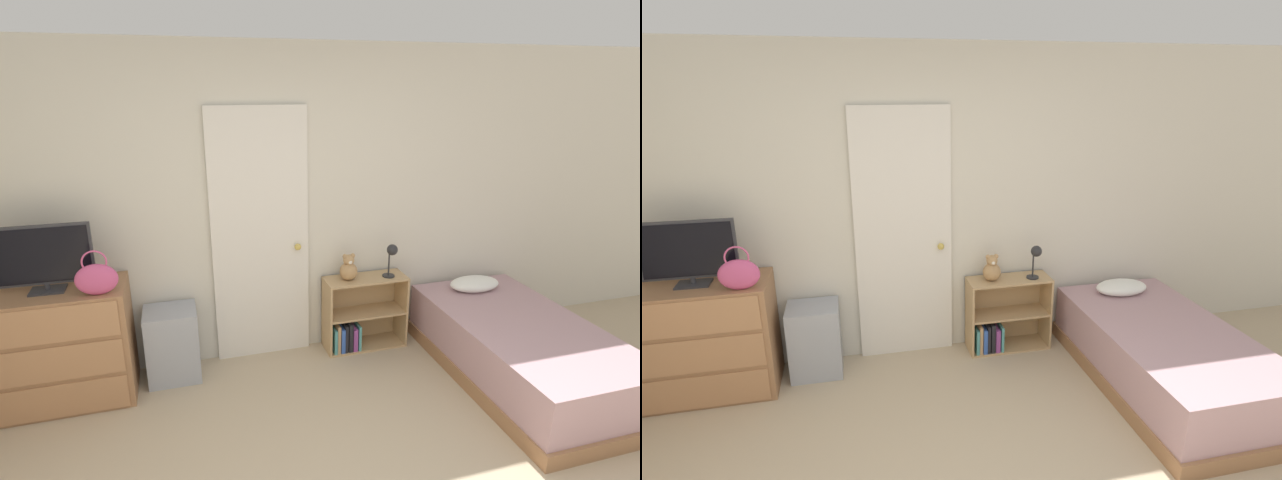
% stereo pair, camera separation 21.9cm
% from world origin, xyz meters
% --- Properties ---
extents(wall_back, '(10.00, 0.06, 2.55)m').
position_xyz_m(wall_back, '(0.00, 2.33, 1.27)').
color(wall_back, beige).
rests_on(wall_back, ground_plane).
extents(door_closed, '(0.79, 0.09, 2.08)m').
position_xyz_m(door_closed, '(-0.15, 2.28, 1.04)').
color(door_closed, silver).
rests_on(door_closed, ground_plane).
extents(dresser, '(1.00, 0.51, 0.87)m').
position_xyz_m(dresser, '(-1.68, 2.02, 0.43)').
color(dresser, '#996B47').
rests_on(dresser, ground_plane).
extents(tv, '(0.64, 0.16, 0.47)m').
position_xyz_m(tv, '(-1.68, 2.01, 1.12)').
color(tv, '#2D2D33').
rests_on(tv, dresser).
extents(handbag, '(0.28, 0.09, 0.32)m').
position_xyz_m(handbag, '(-1.34, 1.85, 0.99)').
color(handbag, '#C64C7F').
rests_on(handbag, dresser).
extents(storage_bin, '(0.40, 0.35, 0.58)m').
position_xyz_m(storage_bin, '(-0.90, 2.11, 0.29)').
color(storage_bin, '#999EA8').
rests_on(storage_bin, ground_plane).
extents(bookshelf, '(0.71, 0.27, 0.65)m').
position_xyz_m(bookshelf, '(0.66, 2.15, 0.26)').
color(bookshelf, tan).
rests_on(bookshelf, ground_plane).
extents(teddy_bear, '(0.15, 0.15, 0.23)m').
position_xyz_m(teddy_bear, '(0.57, 2.14, 0.75)').
color(teddy_bear, tan).
rests_on(teddy_bear, bookshelf).
extents(desk_lamp, '(0.12, 0.11, 0.29)m').
position_xyz_m(desk_lamp, '(0.94, 2.10, 0.86)').
color(desk_lamp, '#262628').
rests_on(desk_lamp, bookshelf).
extents(bed, '(1.02, 1.89, 0.58)m').
position_xyz_m(bed, '(1.72, 1.35, 0.24)').
color(bed, '#996B47').
rests_on(bed, ground_plane).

